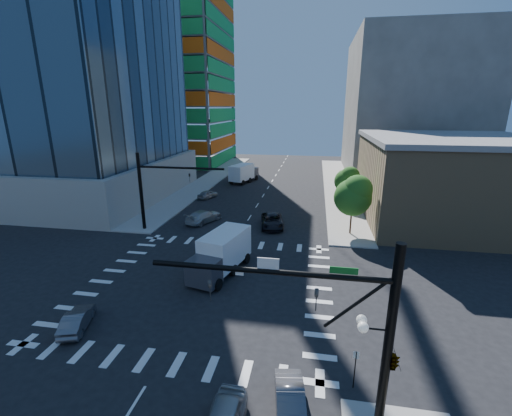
# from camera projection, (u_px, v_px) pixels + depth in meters

# --- Properties ---
(ground) EXTENTS (160.00, 160.00, 0.00)m
(ground) POSITION_uv_depth(u_px,v_px,m) (208.00, 285.00, 28.06)
(ground) COLOR black
(ground) RESTS_ON ground
(road_markings) EXTENTS (20.00, 20.00, 0.01)m
(road_markings) POSITION_uv_depth(u_px,v_px,m) (208.00, 285.00, 28.06)
(road_markings) COLOR silver
(road_markings) RESTS_ON ground
(sidewalk_ne) EXTENTS (5.00, 60.00, 0.15)m
(sidewalk_ne) POSITION_uv_depth(u_px,v_px,m) (337.00, 185.00, 63.78)
(sidewalk_ne) COLOR #9C9894
(sidewalk_ne) RESTS_ON ground
(sidewalk_nw) EXTENTS (5.00, 60.00, 0.15)m
(sidewalk_nw) POSITION_uv_depth(u_px,v_px,m) (209.00, 180.00, 67.89)
(sidewalk_nw) COLOR #9C9894
(sidewalk_nw) RESTS_ON ground
(construction_building) EXTENTS (25.16, 34.50, 70.60)m
(construction_building) POSITION_uv_depth(u_px,v_px,m) (173.00, 62.00, 84.10)
(construction_building) COLOR slate
(construction_building) RESTS_ON ground
(commercial_building) EXTENTS (20.50, 22.50, 10.60)m
(commercial_building) POSITION_uv_depth(u_px,v_px,m) (449.00, 179.00, 43.24)
(commercial_building) COLOR #907853
(commercial_building) RESTS_ON ground
(bg_building_ne) EXTENTS (24.00, 30.00, 28.00)m
(bg_building_ne) POSITION_uv_depth(u_px,v_px,m) (409.00, 107.00, 71.63)
(bg_building_ne) COLOR #625D58
(bg_building_ne) RESTS_ON ground
(signal_mast_se) EXTENTS (10.51, 2.48, 9.00)m
(signal_mast_se) POSITION_uv_depth(u_px,v_px,m) (366.00, 335.00, 14.04)
(signal_mast_se) COLOR black
(signal_mast_se) RESTS_ON sidewalk_se
(signal_mast_nw) EXTENTS (10.20, 0.40, 9.00)m
(signal_mast_nw) POSITION_uv_depth(u_px,v_px,m) (153.00, 185.00, 39.01)
(signal_mast_nw) COLOR black
(signal_mast_nw) RESTS_ON sidewalk_nw
(tree_south) EXTENTS (4.16, 4.16, 6.82)m
(tree_south) POSITION_uv_depth(u_px,v_px,m) (354.00, 195.00, 37.80)
(tree_south) COLOR #382316
(tree_south) RESTS_ON sidewalk_ne
(tree_north) EXTENTS (3.54, 3.52, 5.78)m
(tree_north) POSITION_uv_depth(u_px,v_px,m) (348.00, 180.00, 49.28)
(tree_north) COLOR #382316
(tree_north) RESTS_ON sidewalk_ne
(no_parking_sign) EXTENTS (0.30, 0.06, 2.20)m
(no_parking_sign) POSITION_uv_depth(u_px,v_px,m) (355.00, 365.00, 17.41)
(no_parking_sign) COLOR black
(no_parking_sign) RESTS_ON ground
(car_nb_right) EXTENTS (1.95, 4.06, 1.28)m
(car_nb_right) POSITION_uv_depth(u_px,v_px,m) (290.00, 403.00, 16.09)
(car_nb_right) COLOR #525156
(car_nb_right) RESTS_ON ground
(car_nb_far) EXTENTS (3.43, 5.86, 1.53)m
(car_nb_far) POSITION_uv_depth(u_px,v_px,m) (272.00, 221.00, 41.43)
(car_nb_far) COLOR black
(car_nb_far) RESTS_ON ground
(car_sb_near) EXTENTS (4.15, 5.73, 1.54)m
(car_sb_near) POSITION_uv_depth(u_px,v_px,m) (204.00, 216.00, 43.21)
(car_sb_near) COLOR beige
(car_sb_near) RESTS_ON ground
(car_sb_mid) EXTENTS (2.85, 4.09, 1.29)m
(car_sb_mid) POSITION_uv_depth(u_px,v_px,m) (208.00, 194.00, 54.64)
(car_sb_mid) COLOR #9B9CA2
(car_sb_mid) RESTS_ON ground
(car_sb_cross) EXTENTS (2.36, 3.95, 1.23)m
(car_sb_cross) POSITION_uv_depth(u_px,v_px,m) (77.00, 320.00, 22.42)
(car_sb_cross) COLOR #57575D
(car_sb_cross) RESTS_ON ground
(box_truck_near) EXTENTS (4.30, 7.11, 3.48)m
(box_truck_near) POSITION_uv_depth(u_px,v_px,m) (219.00, 258.00, 29.50)
(box_truck_near) COLOR black
(box_truck_near) RESTS_ON ground
(box_truck_far) EXTENTS (4.78, 7.22, 3.50)m
(box_truck_far) POSITION_uv_depth(u_px,v_px,m) (244.00, 174.00, 66.33)
(box_truck_far) COLOR black
(box_truck_far) RESTS_ON ground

